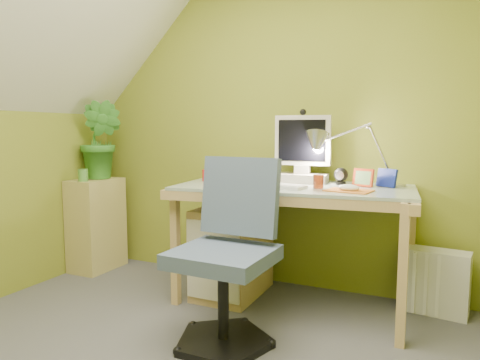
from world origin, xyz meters
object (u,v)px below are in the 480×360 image
at_px(desk_lamp, 371,141).
at_px(desk, 294,245).
at_px(monitor, 303,143).
at_px(potted_plant, 101,140).
at_px(task_chair, 223,252).
at_px(radiator, 434,281).
at_px(side_ledge, 96,224).

bearing_deg(desk_lamp, desk, -148.97).
distance_m(desk, monitor, 0.70).
relative_size(desk, potted_plant, 2.34).
height_order(monitor, desk_lamp, desk_lamp).
relative_size(desk, desk_lamp, 2.58).
distance_m(desk, task_chair, 0.74).
xyz_separation_m(desk, task_chair, (-0.17, -0.71, 0.11)).
distance_m(potted_plant, radiator, 2.71).
bearing_deg(potted_plant, desk_lamp, 2.35).
height_order(side_ledge, radiator, side_ledge).
bearing_deg(potted_plant, monitor, 2.98).
distance_m(monitor, desk_lamp, 0.45).
bearing_deg(monitor, desk_lamp, -6.20).
relative_size(side_ledge, task_chair, 0.74).
bearing_deg(radiator, potted_plant, -169.47).
bearing_deg(desk, radiator, 9.33).
xyz_separation_m(monitor, desk_lamp, (0.45, 0.00, 0.02)).
relative_size(monitor, side_ledge, 0.72).
xyz_separation_m(desk_lamp, task_chair, (-0.62, -0.89, -0.58)).
relative_size(monitor, desk_lamp, 0.94).
height_order(desk_lamp, potted_plant, potted_plant).
relative_size(potted_plant, task_chair, 0.62).
distance_m(task_chair, radiator, 1.43).
xyz_separation_m(monitor, side_ledge, (-1.74, -0.14, -0.70)).
height_order(potted_plant, radiator, potted_plant).
xyz_separation_m(task_chair, radiator, (1.03, 0.94, -0.31)).
bearing_deg(potted_plant, radiator, 3.09).
height_order(desk, radiator, desk).
distance_m(monitor, potted_plant, 1.70).
relative_size(desk_lamp, potted_plant, 0.91).
distance_m(desk, side_ledge, 1.74).
relative_size(desk_lamp, task_chair, 0.57).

